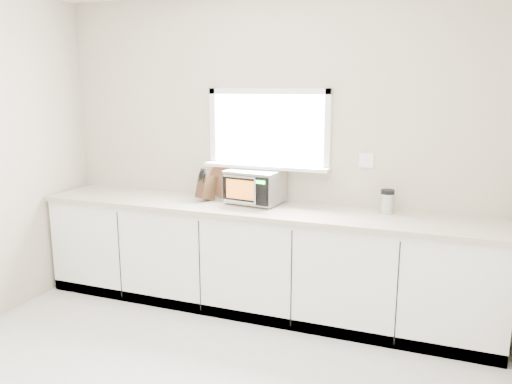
% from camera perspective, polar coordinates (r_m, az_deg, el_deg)
% --- Properties ---
extents(back_wall, '(4.00, 0.17, 2.70)m').
position_cam_1_polar(back_wall, '(4.40, 1.50, 4.78)').
color(back_wall, '#BBAD94').
rests_on(back_wall, ground).
extents(cabinets, '(3.92, 0.60, 0.88)m').
position_cam_1_polar(cabinets, '(4.35, 0.12, -7.85)').
color(cabinets, white).
rests_on(cabinets, ground).
extents(countertop, '(3.92, 0.64, 0.04)m').
position_cam_1_polar(countertop, '(4.20, 0.07, -1.98)').
color(countertop, '#BCB39B').
rests_on(countertop, cabinets).
extents(microwave, '(0.49, 0.42, 0.29)m').
position_cam_1_polar(microwave, '(4.30, -0.14, 0.68)').
color(microwave, black).
rests_on(microwave, countertop).
extents(knife_block, '(0.16, 0.22, 0.29)m').
position_cam_1_polar(knife_block, '(4.44, -5.68, 0.63)').
color(knife_block, '#3F2A16').
rests_on(knife_block, countertop).
extents(cutting_board, '(0.32, 0.08, 0.32)m').
position_cam_1_polar(cutting_board, '(4.54, -3.57, 1.38)').
color(cutting_board, '#A76040').
rests_on(cutting_board, countertop).
extents(coffee_grinder, '(0.14, 0.14, 0.20)m').
position_cam_1_polar(coffee_grinder, '(4.11, 14.76, -1.04)').
color(coffee_grinder, '#AEB1B6').
rests_on(coffee_grinder, countertop).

